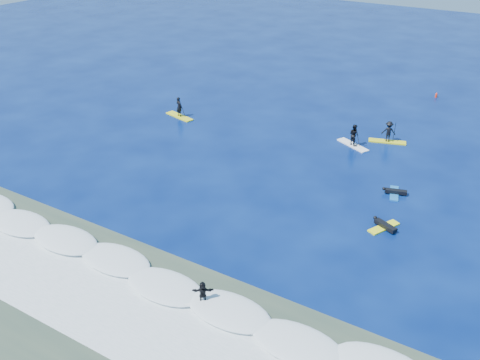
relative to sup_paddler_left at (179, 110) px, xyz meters
The scene contains 11 objects.
ground 17.54m from the sup_paddler_left, 37.39° to the right, with size 160.00×160.00×0.00m, color #031348.
shallow_water 28.31m from the sup_paddler_left, 60.53° to the right, with size 90.00×13.00×0.01m, color #324437.
breaking_wave 24.91m from the sup_paddler_left, 56.00° to the right, with size 40.00×6.00×0.30m, color white.
whitewater 27.45m from the sup_paddler_left, 59.51° to the right, with size 34.00×5.00×0.02m, color silver.
sup_paddler_left is the anchor object (origin of this frame).
sup_paddler_center 16.91m from the sup_paddler_left, ahead, with size 3.21×2.14×2.24m.
sup_paddler_right 19.58m from the sup_paddler_left, 13.84° to the left, with size 3.25×1.70×2.22m.
prone_paddler_near 24.73m from the sup_paddler_left, 20.65° to the right, with size 1.79×2.39×0.49m.
prone_paddler_far 22.71m from the sup_paddler_left, 10.16° to the right, with size 1.73×2.27×0.46m.
wave_surfer 27.17m from the sup_paddler_left, 50.07° to the right, with size 1.80×1.45×1.33m.
marker_buoy 27.24m from the sup_paddler_left, 43.60° to the left, with size 0.24×0.24×0.57m.
Camera 1 is at (16.45, -27.54, 18.94)m, focal length 40.00 mm.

